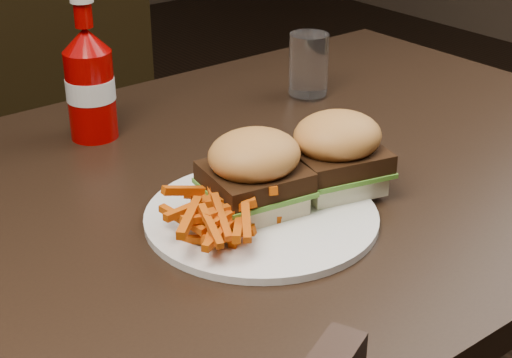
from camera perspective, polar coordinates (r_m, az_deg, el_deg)
dining_table at (r=1.04m, az=0.45°, el=-0.43°), size 1.20×0.80×0.04m
chair_far at (r=1.94m, az=-16.12°, el=1.90°), size 0.47×0.47×0.04m
plate at (r=0.92m, az=0.39°, el=-2.74°), size 0.27×0.27×0.01m
sandwich_half_a at (r=0.92m, az=-0.11°, el=-1.48°), size 0.11×0.11×0.03m
sandwich_half_b at (r=0.97m, az=5.79°, el=0.05°), size 0.12×0.11×0.03m
fries_pile at (r=0.87m, az=-2.12°, el=-2.48°), size 0.15×0.15×0.05m
ketchup_bottle at (r=1.14m, az=-11.89°, el=5.81°), size 0.08×0.08×0.14m
tumbler at (r=1.28m, az=3.84°, el=8.34°), size 0.08×0.08×0.10m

